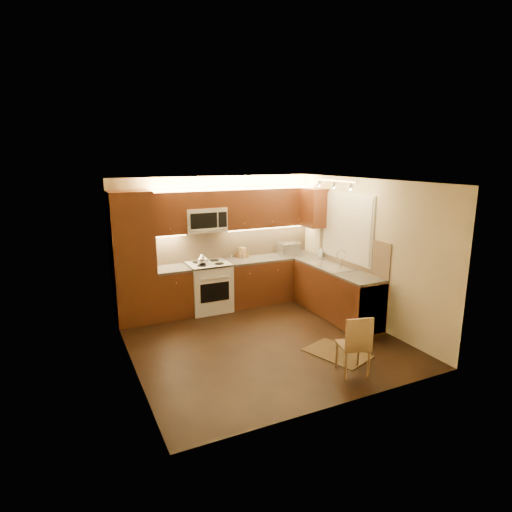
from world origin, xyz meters
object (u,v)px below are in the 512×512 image
microwave (205,220)px  toaster_oven (289,249)px  sink (333,262)px  dining_chair (353,344)px  stove (209,287)px  soap_bottle (321,252)px  kettle (202,259)px  knife_block (242,253)px

microwave → toaster_oven: bearing=-2.7°
sink → dining_chair: sink is taller
stove → soap_bottle: bearing=-10.5°
toaster_oven → soap_bottle: size_ratio=2.17×
kettle → soap_bottle: 2.38m
knife_block → kettle: bearing=-175.8°
knife_block → microwave: bearing=172.6°
sink → soap_bottle: size_ratio=4.56×
microwave → dining_chair: microwave is taller
microwave → knife_block: microwave is taller
sink → dining_chair: bearing=-118.1°
toaster_oven → kettle: bearing=-172.4°
stove → microwave: bearing=90.0°
microwave → kettle: bearing=-123.1°
microwave → sink: (2.00, -1.26, -0.74)m
soap_bottle → dining_chair: (-1.29, -2.71, -0.57)m
dining_chair → sink: bearing=76.3°
microwave → knife_block: 1.07m
kettle → knife_block: (0.92, 0.28, -0.03)m
stove → kettle: kettle is taller
knife_block → sink: bearing=-60.1°
stove → toaster_oven: toaster_oven is taller
microwave → kettle: size_ratio=3.37×
stove → kettle: bearing=-152.3°
kettle → dining_chair: kettle is taller
microwave → stove: bearing=-90.0°
sink → kettle: (-2.13, 1.05, 0.06)m
stove → toaster_oven: 1.84m
toaster_oven → stove: bearing=-174.4°
toaster_oven → dining_chair: toaster_oven is taller
sink → soap_bottle: 0.75m
stove → knife_block: (0.79, 0.21, 0.54)m
kettle → knife_block: kettle is taller
sink → knife_block: (-1.21, 1.33, 0.03)m
sink → dining_chair: 2.33m
stove → sink: size_ratio=1.07×
stove → soap_bottle: size_ratio=4.88×
soap_bottle → knife_block: bearing=132.6°
microwave → knife_block: bearing=5.1°
stove → kettle: size_ratio=4.08×
microwave → soap_bottle: bearing=-13.8°
microwave → sink: size_ratio=0.88×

